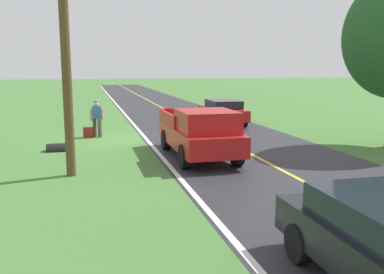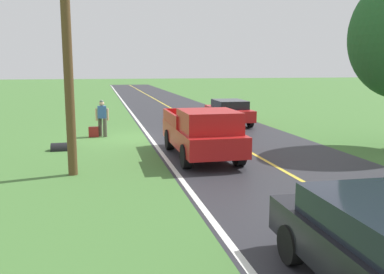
% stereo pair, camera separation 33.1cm
% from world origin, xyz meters
% --- Properties ---
extents(ground_plane, '(200.00, 200.00, 0.00)m').
position_xyz_m(ground_plane, '(0.00, 0.00, 0.00)').
color(ground_plane, '#427033').
extents(road_surface, '(7.13, 120.00, 0.00)m').
position_xyz_m(road_surface, '(-4.45, 0.00, 0.00)').
color(road_surface, '#28282D').
rests_on(road_surface, ground).
extents(lane_edge_line, '(0.16, 117.60, 0.00)m').
position_xyz_m(lane_edge_line, '(-1.06, 0.00, 0.01)').
color(lane_edge_line, silver).
rests_on(lane_edge_line, ground).
extents(lane_centre_line, '(0.14, 117.60, 0.00)m').
position_xyz_m(lane_centre_line, '(-4.45, 0.00, 0.01)').
color(lane_centre_line, gold).
rests_on(lane_centre_line, ground).
extents(hitchhiker_walking, '(0.62, 0.51, 1.75)m').
position_xyz_m(hitchhiker_walking, '(1.09, -0.66, 0.98)').
color(hitchhiker_walking, '#4C473D').
rests_on(hitchhiker_walking, ground).
extents(suitcase_carried, '(0.46, 0.20, 0.49)m').
position_xyz_m(suitcase_carried, '(1.51, -0.58, 0.24)').
color(suitcase_carried, maroon).
rests_on(suitcase_carried, ground).
extents(pickup_truck_passing, '(2.11, 5.40, 1.82)m').
position_xyz_m(pickup_truck_passing, '(-2.39, 5.03, 0.97)').
color(pickup_truck_passing, '#B21919').
rests_on(pickup_truck_passing, ground).
extents(sedan_near_oncoming, '(2.03, 4.45, 1.41)m').
position_xyz_m(sedan_near_oncoming, '(-6.07, -3.49, 0.75)').
color(sedan_near_oncoming, red).
rests_on(sedan_near_oncoming, ground).
extents(utility_pole_roadside, '(0.28, 0.28, 7.71)m').
position_xyz_m(utility_pole_roadside, '(2.08, 6.48, 3.86)').
color(utility_pole_roadside, brown).
rests_on(utility_pole_roadside, ground).
extents(drainage_culvert, '(0.80, 0.60, 0.60)m').
position_xyz_m(drainage_culvert, '(2.74, 2.40, 0.00)').
color(drainage_culvert, black).
rests_on(drainage_culvert, ground).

